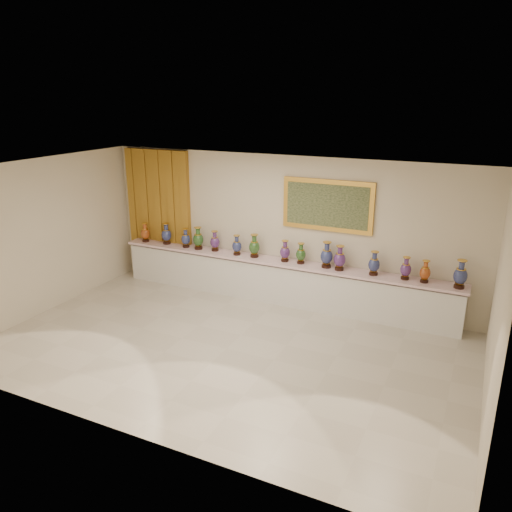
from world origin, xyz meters
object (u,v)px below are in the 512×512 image
(vase_1, at_px, (166,235))
(vase_2, at_px, (186,239))
(counter, at_px, (278,282))
(vase_0, at_px, (145,233))

(vase_1, distance_m, vase_2, 0.54)
(counter, relative_size, vase_0, 16.61)
(counter, height_order, vase_1, vase_1)
(counter, bearing_deg, vase_1, -179.99)
(counter, relative_size, vase_2, 17.31)
(counter, height_order, vase_2, vase_2)
(counter, height_order, vase_0, vase_0)
(vase_2, bearing_deg, counter, 0.88)
(counter, distance_m, vase_0, 3.35)
(counter, xyz_separation_m, vase_1, (-2.75, -0.00, 0.68))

